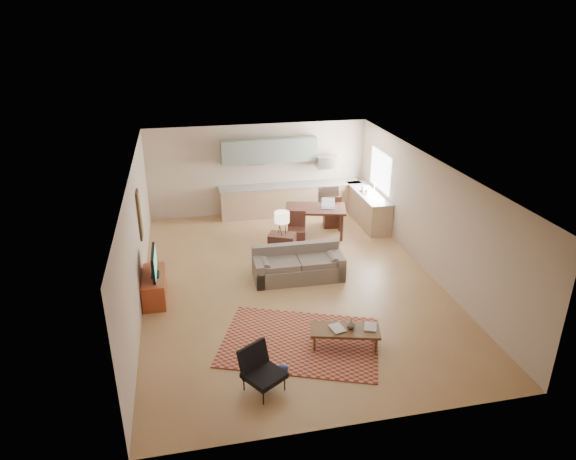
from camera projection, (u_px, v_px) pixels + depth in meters
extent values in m
plane|color=#A07549|center=(291.00, 281.00, 11.70)|extent=(9.00, 9.00, 0.00)
plane|color=white|center=(291.00, 167.00, 10.63)|extent=(9.00, 9.00, 0.00)
plane|color=#B8A38E|center=(259.00, 169.00, 15.21)|extent=(6.50, 0.00, 6.50)
plane|color=#B8A38E|center=(360.00, 350.00, 7.12)|extent=(6.50, 0.00, 6.50)
plane|color=#B8A38E|center=(137.00, 240.00, 10.54)|extent=(0.00, 9.00, 9.00)
plane|color=#B8A38E|center=(429.00, 215.00, 11.78)|extent=(0.00, 9.00, 9.00)
cube|color=#A5A8AD|center=(326.00, 197.00, 15.66)|extent=(0.62, 0.62, 0.90)
cube|color=#A5A8AD|center=(327.00, 162.00, 15.24)|extent=(0.62, 0.40, 0.35)
cube|color=slate|center=(269.00, 151.00, 14.88)|extent=(2.80, 0.34, 0.70)
cube|color=white|center=(380.00, 171.00, 14.40)|extent=(0.02, 1.40, 1.05)
cube|color=maroon|center=(300.00, 341.00, 9.55)|extent=(3.38, 2.88, 0.02)
imported|color=maroon|center=(331.00, 330.00, 9.24)|extent=(0.34, 0.39, 0.03)
imported|color=navy|center=(364.00, 326.00, 9.35)|extent=(0.43, 0.46, 0.02)
imported|color=black|center=(351.00, 324.00, 9.29)|extent=(0.23, 0.23, 0.17)
imported|color=beige|center=(363.00, 188.00, 14.71)|extent=(0.11, 0.11, 0.19)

